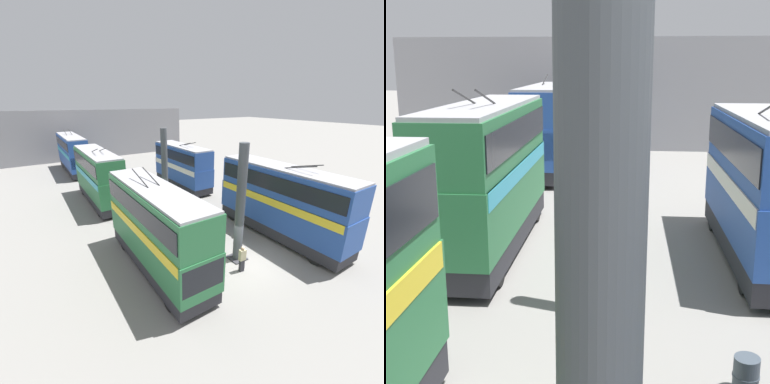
# 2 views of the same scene
# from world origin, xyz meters

# --- Properties ---
(ground_plane) EXTENTS (240.00, 240.00, 0.00)m
(ground_plane) POSITION_xyz_m (0.00, 0.00, 0.00)
(ground_plane) COLOR gray
(depot_back_wall) EXTENTS (0.50, 36.00, 8.53)m
(depot_back_wall) POSITION_xyz_m (39.08, 0.00, 4.27)
(depot_back_wall) COLOR gray
(depot_back_wall) RESTS_ON ground_plane
(support_column_near) EXTENTS (1.07, 1.07, 7.68)m
(support_column_near) POSITION_xyz_m (0.91, 0.00, 3.71)
(support_column_near) COLOR #42474C
(support_column_near) RESTS_ON ground_plane
(support_column_far) EXTENTS (1.07, 1.07, 7.68)m
(support_column_far) POSITION_xyz_m (10.98, 0.00, 3.71)
(support_column_far) COLOR #42474C
(support_column_far) RESTS_ON ground_plane
(bus_left_near) EXTENTS (10.76, 2.54, 6.10)m
(bus_left_near) POSITION_xyz_m (1.53, -4.80, 3.12)
(bus_left_near) COLOR black
(bus_left_near) RESTS_ON ground_plane
(bus_left_far) EXTENTS (9.22, 2.54, 5.70)m
(bus_left_far) POSITION_xyz_m (15.86, -4.80, 2.88)
(bus_left_far) COLOR black
(bus_left_far) RESTS_ON ground_plane
(bus_right_near) EXTENTS (9.70, 2.54, 5.96)m
(bus_right_near) POSITION_xyz_m (2.88, 4.80, 3.03)
(bus_right_near) COLOR black
(bus_right_near) RESTS_ON ground_plane
(bus_right_mid) EXTENTS (9.92, 2.54, 5.96)m
(bus_right_mid) POSITION_xyz_m (16.11, 4.80, 3.03)
(bus_right_mid) COLOR black
(bus_right_mid) RESTS_ON ground_plane
(bus_right_far) EXTENTS (11.11, 2.54, 5.94)m
(bus_right_far) POSITION_xyz_m (30.64, 4.80, 3.02)
(bus_right_far) COLOR black
(bus_right_far) RESTS_ON ground_plane
(person_aisle_midway) EXTENTS (0.48, 0.38, 1.55)m
(person_aisle_midway) POSITION_xyz_m (5.34, -0.12, 0.81)
(person_aisle_midway) COLOR #384251
(person_aisle_midway) RESTS_ON ground_plane
(person_aisle_foreground) EXTENTS (0.28, 0.44, 1.72)m
(person_aisle_foreground) POSITION_xyz_m (-0.23, 0.68, 0.91)
(person_aisle_foreground) COLOR #2D2D33
(person_aisle_foreground) RESTS_ON ground_plane
(person_by_right_row) EXTENTS (0.47, 0.46, 1.68)m
(person_by_right_row) POSITION_xyz_m (2.26, 2.51, 0.88)
(person_by_right_row) COLOR #384251
(person_by_right_row) RESTS_ON ground_plane
(person_by_left_row) EXTENTS (0.33, 0.47, 1.74)m
(person_by_left_row) POSITION_xyz_m (2.97, -2.27, 0.92)
(person_by_left_row) COLOR #2D2D33
(person_by_left_row) RESTS_ON ground_plane
(oil_drum) EXTENTS (0.57, 0.57, 0.83)m
(oil_drum) POSITION_xyz_m (7.83, -2.72, 0.41)
(oil_drum) COLOR #424C56
(oil_drum) RESTS_ON ground_plane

